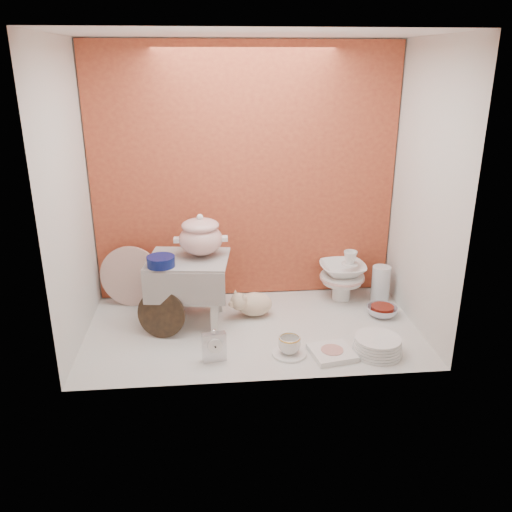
{
  "coord_description": "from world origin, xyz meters",
  "views": [
    {
      "loc": [
        -0.23,
        -2.57,
        1.39
      ],
      "look_at": [
        0.02,
        0.02,
        0.42
      ],
      "focal_mm": 37.21,
      "sensor_mm": 36.0,
      "label": 1
    }
  ],
  "objects": [
    {
      "name": "dinner_plate_stack",
      "position": [
        0.6,
        -0.31,
        0.04
      ],
      "size": [
        0.31,
        0.31,
        0.09
      ],
      "primitive_type": "cylinder",
      "rotation": [
        0.0,
        0.0,
        0.27
      ],
      "color": "white",
      "rests_on": "ground"
    },
    {
      "name": "mantel_clock",
      "position": [
        -0.22,
        -0.3,
        0.08
      ],
      "size": [
        0.12,
        0.06,
        0.17
      ],
      "primitive_type": "cube",
      "rotation": [
        0.0,
        0.0,
        0.17
      ],
      "color": "silver",
      "rests_on": "ground"
    },
    {
      "name": "crystal_bowl",
      "position": [
        0.76,
        0.09,
        0.03
      ],
      "size": [
        0.21,
        0.21,
        0.06
      ],
      "primitive_type": "imported",
      "rotation": [
        0.0,
        0.0,
        0.26
      ],
      "color": "silver",
      "rests_on": "ground"
    },
    {
      "name": "niche_shell",
      "position": [
        0.0,
        0.18,
        0.93
      ],
      "size": [
        1.86,
        1.03,
        1.53
      ],
      "color": "#BB542E",
      "rests_on": "ground"
    },
    {
      "name": "blue_white_vase",
      "position": [
        -0.47,
        0.29,
        0.12
      ],
      "size": [
        0.3,
        0.3,
        0.25
      ],
      "primitive_type": "imported",
      "rotation": [
        0.0,
        0.0,
        -0.28
      ],
      "color": "silver",
      "rests_on": "ground"
    },
    {
      "name": "ground",
      "position": [
        0.0,
        0.0,
        0.0
      ],
      "size": [
        1.8,
        1.8,
        0.0
      ],
      "primitive_type": "plane",
      "color": "silver",
      "rests_on": "ground"
    },
    {
      "name": "porcelain_tower",
      "position": [
        0.58,
        0.34,
        0.16
      ],
      "size": [
        0.34,
        0.34,
        0.32
      ],
      "primitive_type": null,
      "rotation": [
        0.0,
        0.0,
        -0.25
      ],
      "color": "white",
      "rests_on": "ground"
    },
    {
      "name": "clear_glass_vase",
      "position": [
        0.81,
        0.3,
        0.11
      ],
      "size": [
        0.12,
        0.12,
        0.22
      ],
      "primitive_type": "cylinder",
      "rotation": [
        0.0,
        0.0,
        0.12
      ],
      "color": "silver",
      "rests_on": "ground"
    },
    {
      "name": "plush_pig",
      "position": [
        0.02,
        0.16,
        0.08
      ],
      "size": [
        0.27,
        0.19,
        0.15
      ],
      "primitive_type": "ellipsoid",
      "rotation": [
        0.0,
        0.0,
        -0.07
      ],
      "color": "beige",
      "rests_on": "ground"
    },
    {
      "name": "lacquer_tray",
      "position": [
        -0.49,
        -0.03,
        0.13
      ],
      "size": [
        0.27,
        0.13,
        0.26
      ],
      "primitive_type": null,
      "rotation": [
        0.0,
        0.0,
        -0.29
      ],
      "color": "black",
      "rests_on": "ground"
    },
    {
      "name": "lattice_dish",
      "position": [
        0.37,
        -0.31,
        0.01
      ],
      "size": [
        0.24,
        0.24,
        0.03
      ],
      "primitive_type": "cube",
      "rotation": [
        0.0,
        0.0,
        0.19
      ],
      "color": "white",
      "rests_on": "ground"
    },
    {
      "name": "gold_rim_teacup",
      "position": [
        0.16,
        -0.28,
        0.06
      ],
      "size": [
        0.15,
        0.15,
        0.09
      ],
      "primitive_type": "imported",
      "rotation": [
        0.0,
        0.0,
        0.37
      ],
      "color": "white",
      "rests_on": "teacup_saucer"
    },
    {
      "name": "step_stool",
      "position": [
        -0.34,
        0.14,
        0.19
      ],
      "size": [
        0.48,
        0.42,
        0.37
      ],
      "primitive_type": null,
      "rotation": [
        0.0,
        0.0,
        -0.13
      ],
      "color": "silver",
      "rests_on": "ground"
    },
    {
      "name": "floral_platter",
      "position": [
        -0.69,
        0.38,
        0.18
      ],
      "size": [
        0.37,
        0.1,
        0.37
      ],
      "primitive_type": null,
      "rotation": [
        0.0,
        0.0,
        -0.16
      ],
      "color": "white",
      "rests_on": "ground"
    },
    {
      "name": "soup_tureen",
      "position": [
        -0.27,
        0.18,
        0.49
      ],
      "size": [
        0.3,
        0.3,
        0.24
      ],
      "primitive_type": null,
      "rotation": [
        0.0,
        0.0,
        0.08
      ],
      "color": "white",
      "rests_on": "step_stool"
    },
    {
      "name": "teacup_saucer",
      "position": [
        0.16,
        -0.28,
        0.01
      ],
      "size": [
        0.19,
        0.19,
        0.01
      ],
      "primitive_type": "cylinder",
      "rotation": [
        0.0,
        0.0,
        0.13
      ],
      "color": "white",
      "rests_on": "ground"
    },
    {
      "name": "cobalt_bowl",
      "position": [
        -0.48,
        0.04,
        0.4
      ],
      "size": [
        0.19,
        0.19,
        0.05
      ],
      "primitive_type": "cylinder",
      "rotation": [
        0.0,
        0.0,
        0.34
      ],
      "color": "#0A1451",
      "rests_on": "step_stool"
    }
  ]
}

